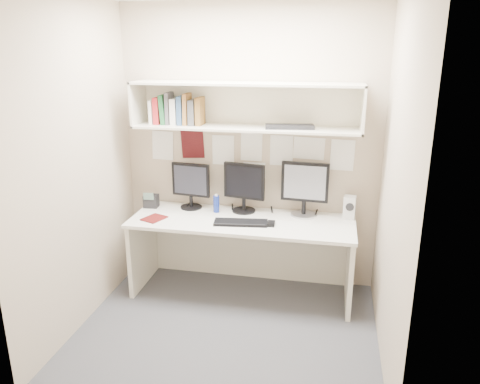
% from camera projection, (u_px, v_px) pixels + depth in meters
% --- Properties ---
extents(floor, '(2.40, 2.00, 0.01)m').
position_uv_depth(floor, '(227.00, 331.00, 3.81)').
color(floor, '#414146').
rests_on(floor, ground).
extents(wall_back, '(2.40, 0.02, 2.60)m').
position_uv_depth(wall_back, '(249.00, 149.00, 4.35)').
color(wall_back, tan).
rests_on(wall_back, ground).
extents(wall_front, '(2.40, 0.02, 2.60)m').
position_uv_depth(wall_front, '(182.00, 226.00, 2.48)').
color(wall_front, tan).
rests_on(wall_front, ground).
extents(wall_left, '(0.02, 2.00, 2.60)m').
position_uv_depth(wall_left, '(75.00, 169.00, 3.65)').
color(wall_left, tan).
rests_on(wall_left, ground).
extents(wall_right, '(0.02, 2.00, 2.60)m').
position_uv_depth(wall_right, '(396.00, 186.00, 3.19)').
color(wall_right, tan).
rests_on(wall_right, ground).
extents(desk, '(2.00, 0.70, 0.73)m').
position_uv_depth(desk, '(242.00, 256.00, 4.30)').
color(desk, white).
rests_on(desk, floor).
extents(overhead_hutch, '(2.00, 0.38, 0.40)m').
position_uv_depth(overhead_hutch, '(247.00, 105.00, 4.10)').
color(overhead_hutch, silver).
rests_on(overhead_hutch, wall_back).
extents(pinned_papers, '(1.92, 0.01, 0.48)m').
position_uv_depth(pinned_papers, '(249.00, 154.00, 4.36)').
color(pinned_papers, white).
rests_on(pinned_papers, wall_back).
extents(monitor_left, '(0.37, 0.21, 0.43)m').
position_uv_depth(monitor_left, '(191.00, 184.00, 4.43)').
color(monitor_left, black).
rests_on(monitor_left, desk).
extents(monitor_center, '(0.39, 0.22, 0.46)m').
position_uv_depth(monitor_center, '(244.00, 185.00, 4.33)').
color(monitor_center, black).
rests_on(monitor_center, desk).
extents(monitor_right, '(0.43, 0.23, 0.50)m').
position_uv_depth(monitor_right, '(305.00, 187.00, 4.22)').
color(monitor_right, '#A5A5AA').
rests_on(monitor_right, desk).
extents(keyboard, '(0.48, 0.22, 0.02)m').
position_uv_depth(keyboard, '(241.00, 223.00, 4.08)').
color(keyboard, black).
rests_on(keyboard, desk).
extents(mouse, '(0.07, 0.10, 0.03)m').
position_uv_depth(mouse, '(271.00, 224.00, 4.05)').
color(mouse, black).
rests_on(mouse, desk).
extents(speaker, '(0.12, 0.12, 0.21)m').
position_uv_depth(speaker, '(349.00, 207.00, 4.19)').
color(speaker, silver).
rests_on(speaker, desk).
extents(blue_bottle, '(0.06, 0.06, 0.17)m').
position_uv_depth(blue_bottle, '(216.00, 204.00, 4.35)').
color(blue_bottle, navy).
rests_on(blue_bottle, desk).
extents(maroon_notebook, '(0.23, 0.25, 0.01)m').
position_uv_depth(maroon_notebook, '(154.00, 218.00, 4.20)').
color(maroon_notebook, '#540F0E').
rests_on(maroon_notebook, desk).
extents(desk_phone, '(0.14, 0.13, 0.16)m').
position_uv_depth(desk_phone, '(151.00, 201.00, 4.50)').
color(desk_phone, black).
rests_on(desk_phone, desk).
extents(book_stack, '(0.48, 0.17, 0.28)m').
position_uv_depth(book_stack, '(177.00, 110.00, 4.20)').
color(book_stack, white).
rests_on(book_stack, overhead_hutch).
extents(hutch_tray, '(0.44, 0.22, 0.03)m').
position_uv_depth(hutch_tray, '(290.00, 127.00, 4.01)').
color(hutch_tray, black).
rests_on(hutch_tray, overhead_hutch).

